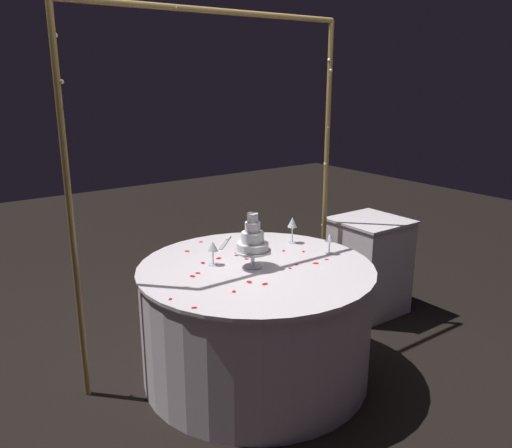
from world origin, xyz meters
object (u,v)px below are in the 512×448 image
at_px(tiered_cake, 253,241).
at_px(wine_glass_0, 261,238).
at_px(main_table, 256,321).
at_px(cake_knife, 226,242).
at_px(side_table, 368,265).
at_px(wine_glass_3, 330,239).
at_px(decorative_arch, 218,142).
at_px(wine_glass_2, 213,247).
at_px(wine_glass_1, 292,223).

bearing_deg(tiered_cake, wine_glass_0, 42.57).
relative_size(main_table, wine_glass_0, 9.57).
bearing_deg(cake_knife, wine_glass_0, -81.24).
relative_size(side_table, wine_glass_3, 5.56).
height_order(wine_glass_3, cake_knife, wine_glass_3).
height_order(decorative_arch, wine_glass_3, decorative_arch).
bearing_deg(wine_glass_0, wine_glass_3, -36.40).
distance_m(side_table, tiered_cake, 1.42).
xyz_separation_m(decorative_arch, wine_glass_2, (-0.19, -0.24, -0.60)).
height_order(decorative_arch, side_table, decorative_arch).
bearing_deg(wine_glass_0, side_table, 3.72).
distance_m(side_table, wine_glass_3, 0.95).
distance_m(tiered_cake, wine_glass_3, 0.55).
relative_size(wine_glass_0, wine_glass_2, 1.00).
relative_size(decorative_arch, cake_knife, 9.79).
relative_size(tiered_cake, wine_glass_0, 2.24).
bearing_deg(side_table, decorative_arch, 172.63).
relative_size(wine_glass_3, cake_knife, 0.60).
relative_size(tiered_cake, cake_knife, 1.47).
distance_m(tiered_cake, cake_knife, 0.55).
xyz_separation_m(tiered_cake, wine_glass_0, (0.19, 0.17, -0.06)).
xyz_separation_m(main_table, side_table, (1.28, 0.25, 0.02)).
bearing_deg(decorative_arch, main_table, -90.16).
bearing_deg(main_table, tiered_cake, 178.71).
bearing_deg(wine_glass_3, cake_knife, 124.34).
bearing_deg(wine_glass_1, main_table, -154.18).
bearing_deg(wine_glass_1, tiered_cake, -155.36).
bearing_deg(decorative_arch, cake_knife, 40.88).
xyz_separation_m(tiered_cake, wine_glass_3, (0.54, -0.09, -0.06)).
distance_m(wine_glass_1, cake_knife, 0.47).
xyz_separation_m(wine_glass_2, cake_knife, (0.30, 0.33, -0.11)).
distance_m(decorative_arch, wine_glass_0, 0.66).
distance_m(wine_glass_1, wine_glass_2, 0.67).
height_order(main_table, side_table, side_table).
height_order(wine_glass_0, wine_glass_2, same).
height_order(side_table, wine_glass_1, wine_glass_1).
xyz_separation_m(decorative_arch, cake_knife, (0.11, 0.09, -0.70)).
height_order(wine_glass_0, wine_glass_1, wine_glass_1).
bearing_deg(main_table, decorative_arch, 89.84).
xyz_separation_m(wine_glass_0, cake_knife, (-0.05, 0.33, -0.10)).
bearing_deg(cake_knife, wine_glass_2, -132.63).
height_order(side_table, wine_glass_3, wine_glass_3).
height_order(wine_glass_1, wine_glass_2, wine_glass_1).
distance_m(main_table, cake_knife, 0.63).
bearing_deg(wine_glass_0, wine_glass_2, 179.52).
xyz_separation_m(decorative_arch, wine_glass_3, (0.52, -0.50, -0.61)).
bearing_deg(side_table, wine_glass_2, -177.29).
xyz_separation_m(wine_glass_1, cake_knife, (-0.36, 0.28, -0.13)).
bearing_deg(wine_glass_0, tiered_cake, -137.43).
relative_size(wine_glass_1, wine_glass_3, 1.33).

